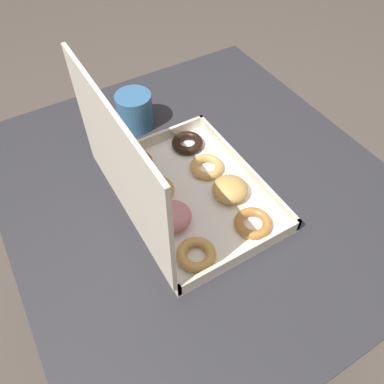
# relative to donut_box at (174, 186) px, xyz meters

# --- Properties ---
(ground_plane) EXTENTS (8.00, 8.00, 0.00)m
(ground_plane) POSITION_rel_donut_box_xyz_m (0.02, -0.07, -0.83)
(ground_plane) COLOR #564C44
(dining_table) EXTENTS (0.92, 0.84, 0.77)m
(dining_table) POSITION_rel_donut_box_xyz_m (0.02, -0.07, -0.18)
(dining_table) COLOR #2D2D33
(dining_table) RESTS_ON ground_plane
(donut_box) EXTENTS (0.38, 0.29, 0.31)m
(donut_box) POSITION_rel_donut_box_xyz_m (0.00, 0.00, 0.00)
(donut_box) COLOR white
(donut_box) RESTS_ON dining_table
(coffee_mug) EXTENTS (0.09, 0.09, 0.09)m
(coffee_mug) POSITION_rel_donut_box_xyz_m (0.28, -0.04, -0.01)
(coffee_mug) COLOR teal
(coffee_mug) RESTS_ON dining_table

